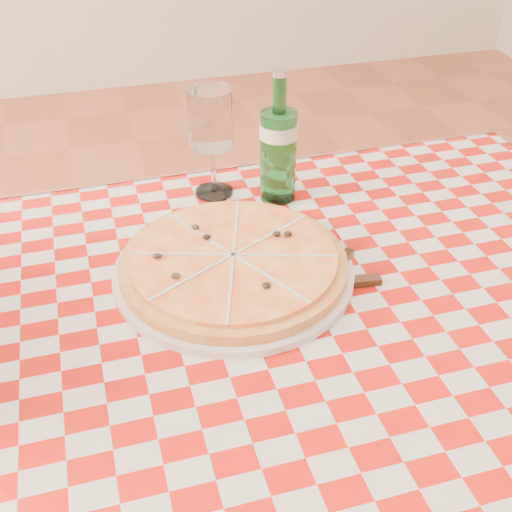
# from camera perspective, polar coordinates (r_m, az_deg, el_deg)

# --- Properties ---
(dining_table) EXTENTS (1.20, 0.80, 0.75)m
(dining_table) POSITION_cam_1_polar(r_m,az_deg,el_deg) (1.00, 2.08, -9.14)
(dining_table) COLOR brown
(dining_table) RESTS_ON ground
(tablecloth) EXTENTS (1.30, 0.90, 0.01)m
(tablecloth) POSITION_cam_1_polar(r_m,az_deg,el_deg) (0.94, 2.20, -5.03)
(tablecloth) COLOR #991109
(tablecloth) RESTS_ON dining_table
(pizza_plate) EXTENTS (0.47, 0.47, 0.05)m
(pizza_plate) POSITION_cam_1_polar(r_m,az_deg,el_deg) (0.99, -2.02, -0.59)
(pizza_plate) COLOR #CC8C44
(pizza_plate) RESTS_ON tablecloth
(water_bottle) EXTENTS (0.07, 0.07, 0.24)m
(water_bottle) POSITION_cam_1_polar(r_m,az_deg,el_deg) (1.15, 2.02, 10.53)
(water_bottle) COLOR #1A6B2A
(water_bottle) RESTS_ON tablecloth
(wine_glass) EXTENTS (0.09, 0.09, 0.20)m
(wine_glass) POSITION_cam_1_polar(r_m,az_deg,el_deg) (1.17, -3.93, 9.97)
(wine_glass) COLOR white
(wine_glass) RESTS_ON tablecloth
(cutlery) EXTENTS (0.27, 0.25, 0.02)m
(cutlery) POSITION_cam_1_polar(r_m,az_deg,el_deg) (0.97, 6.13, -2.31)
(cutlery) COLOR silver
(cutlery) RESTS_ON tablecloth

